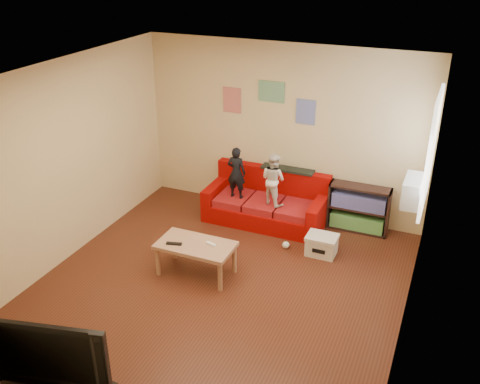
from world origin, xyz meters
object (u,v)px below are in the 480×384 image
at_px(child_b, 273,179).
at_px(television, 51,347).
at_px(file_box, 322,245).
at_px(child_a, 236,173).
at_px(coffee_table, 196,248).
at_px(sofa, 267,204).
at_px(bookshelf, 358,211).

xyz_separation_m(child_b, television, (-0.60, -4.15, -0.03)).
distance_m(child_b, file_box, 1.23).
xyz_separation_m(child_a, coffee_table, (0.12, -1.61, -0.41)).
relative_size(sofa, bookshelf, 2.04).
bearing_deg(bookshelf, child_b, -162.03).
distance_m(child_a, file_box, 1.73).
bearing_deg(child_a, file_box, 161.21).
bearing_deg(child_a, coffee_table, 93.69).
relative_size(coffee_table, file_box, 2.35).
bearing_deg(child_a, bookshelf, -168.13).
relative_size(child_b, bookshelf, 0.89).
xyz_separation_m(child_a, bookshelf, (1.83, 0.40, -0.48)).
distance_m(file_box, television, 4.00).
bearing_deg(television, child_a, 77.03).
bearing_deg(bookshelf, file_box, -109.13).
distance_m(sofa, coffee_table, 1.81).
xyz_separation_m(sofa, child_a, (-0.45, -0.16, 0.53)).
height_order(sofa, child_b, child_b).
xyz_separation_m(coffee_table, file_box, (1.40, 1.11, -0.24)).
bearing_deg(child_b, sofa, -25.46).
distance_m(child_a, bookshelf, 1.94).
height_order(coffee_table, television, television).
distance_m(child_a, child_b, 0.60).
distance_m(coffee_table, bookshelf, 2.65).
bearing_deg(child_b, child_a, 22.35).
bearing_deg(child_b, coffee_table, 95.68).
bearing_deg(file_box, child_b, 151.28).
distance_m(child_a, coffee_table, 1.67).
distance_m(sofa, child_a, 0.71).
distance_m(sofa, television, 4.36).
relative_size(child_a, coffee_table, 0.82).
height_order(sofa, television, television).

